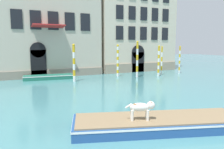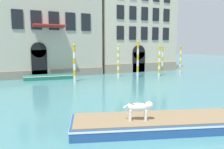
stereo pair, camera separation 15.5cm
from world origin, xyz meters
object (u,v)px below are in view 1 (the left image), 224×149
dog_on_deck (142,107)px  mooring_pole_2 (180,60)px  boat_moored_near_palazzo (48,77)px  mooring_pole_4 (137,59)px  mooring_pole_1 (162,61)px  mooring_pole_5 (118,60)px  boat_foreground (159,122)px  mooring_pole_0 (159,61)px  mooring_pole_3 (74,63)px

dog_on_deck → mooring_pole_2: (14.51, 13.60, 0.69)m
boat_moored_near_palazzo → mooring_pole_4: bearing=-10.9°
mooring_pole_1 → mooring_pole_5: bearing=166.8°
boat_foreground → mooring_pole_2: size_ratio=2.23×
dog_on_deck → mooring_pole_1: bearing=74.1°
mooring_pole_1 → mooring_pole_5: 5.40m
mooring_pole_0 → dog_on_deck: bearing=-129.8°
mooring_pole_3 → mooring_pole_5: (5.46, 1.28, -0.04)m
dog_on_deck → mooring_pole_2: bearing=68.0°
dog_on_deck → mooring_pole_3: 13.50m
mooring_pole_0 → mooring_pole_2: size_ratio=1.02×
boat_foreground → dog_on_deck: dog_on_deck is taller
mooring_pole_1 → mooring_pole_5: mooring_pole_5 is taller
boat_moored_near_palazzo → mooring_pole_5: 7.82m
boat_foreground → mooring_pole_3: 13.56m
boat_moored_near_palazzo → mooring_pole_3: 3.67m
mooring_pole_1 → boat_moored_near_palazzo: bearing=169.0°
boat_foreground → mooring_pole_3: (0.06, 13.47, 1.60)m
boat_moored_near_palazzo → mooring_pole_3: mooring_pole_3 is taller
dog_on_deck → mooring_pole_5: bearing=91.4°
boat_foreground → mooring_pole_5: mooring_pole_5 is taller
boat_foreground → boat_moored_near_palazzo: bearing=115.7°
boat_foreground → mooring_pole_2: 19.34m
mooring_pole_1 → mooring_pole_4: mooring_pole_4 is taller
mooring_pole_1 → mooring_pole_2: mooring_pole_2 is taller
mooring_pole_4 → mooring_pole_3: bearing=178.0°
mooring_pole_0 → mooring_pole_1: (0.97, 0.68, -0.04)m
mooring_pole_1 → mooring_pole_4: size_ratio=0.86×
mooring_pole_0 → boat_moored_near_palazzo: bearing=165.0°
mooring_pole_0 → mooring_pole_1: mooring_pole_0 is taller
mooring_pole_3 → mooring_pole_0: bearing=-3.7°
dog_on_deck → mooring_pole_5: (6.39, 14.72, 0.78)m
mooring_pole_3 → mooring_pole_4: mooring_pole_4 is taller
boat_moored_near_palazzo → mooring_pole_2: mooring_pole_2 is taller
mooring_pole_1 → mooring_pole_4: (-3.61, -0.30, 0.29)m
mooring_pole_5 → dog_on_deck: bearing=-113.5°
mooring_pole_3 → mooring_pole_4: size_ratio=0.92×
mooring_pole_4 → mooring_pole_5: 2.26m
dog_on_deck → mooring_pole_1: mooring_pole_1 is taller
dog_on_deck → mooring_pole_0: (10.67, 12.81, 0.72)m
mooring_pole_0 → mooring_pole_4: bearing=171.8°
mooring_pole_4 → dog_on_deck: bearing=-121.3°
mooring_pole_1 → mooring_pole_3: 10.72m
mooring_pole_3 → mooring_pole_4: bearing=-2.0°
mooring_pole_3 → mooring_pole_5: bearing=13.2°
dog_on_deck → mooring_pole_5: size_ratio=0.32×
dog_on_deck → mooring_pole_2: mooring_pole_2 is taller
dog_on_deck → boat_moored_near_palazzo: size_ratio=0.23×
dog_on_deck → mooring_pole_5: mooring_pole_5 is taller
mooring_pole_4 → boat_moored_near_palazzo: bearing=163.1°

